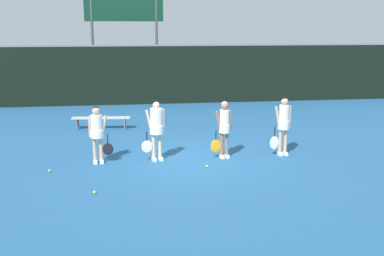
{
  "coord_description": "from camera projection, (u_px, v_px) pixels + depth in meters",
  "views": [
    {
      "loc": [
        -1.77,
        -12.45,
        3.79
      ],
      "look_at": [
        -0.0,
        0.06,
        0.93
      ],
      "focal_mm": 42.0,
      "sensor_mm": 36.0,
      "label": 1
    }
  ],
  "objects": [
    {
      "name": "tennis_ball_3",
      "position": [
        49.0,
        171.0,
        11.97
      ],
      "size": [
        0.07,
        0.07,
        0.07
      ],
      "primitive_type": "sphere",
      "color": "#CCE033",
      "rests_on": "ground_plane"
    },
    {
      "name": "fence_windscreen",
      "position": [
        165.0,
        74.0,
        22.23
      ],
      "size": [
        60.0,
        0.08,
        2.93
      ],
      "color": "black",
      "rests_on": "ground_plane"
    },
    {
      "name": "tennis_ball_4",
      "position": [
        207.0,
        166.0,
        12.34
      ],
      "size": [
        0.07,
        0.07,
        0.07
      ],
      "primitive_type": "sphere",
      "color": "#CCE033",
      "rests_on": "ground_plane"
    },
    {
      "name": "tennis_ball_0",
      "position": [
        94.0,
        192.0,
        10.41
      ],
      "size": [
        0.07,
        0.07,
        0.07
      ],
      "primitive_type": "sphere",
      "color": "#CCE033",
      "rests_on": "ground_plane"
    },
    {
      "name": "scoreboard",
      "position": [
        124.0,
        16.0,
        23.18
      ],
      "size": [
        4.05,
        0.15,
        5.48
      ],
      "color": "#515156",
      "rests_on": "ground_plane"
    },
    {
      "name": "player_1",
      "position": [
        156.0,
        126.0,
        12.79
      ],
      "size": [
        0.68,
        0.4,
        1.74
      ],
      "rotation": [
        0.0,
        0.0,
        0.19
      ],
      "color": "beige",
      "rests_on": "ground_plane"
    },
    {
      "name": "player_3",
      "position": [
        283.0,
        121.0,
        13.34
      ],
      "size": [
        0.63,
        0.34,
        1.76
      ],
      "rotation": [
        0.0,
        0.0,
        0.01
      ],
      "color": "tan",
      "rests_on": "ground_plane"
    },
    {
      "name": "player_2",
      "position": [
        224.0,
        125.0,
        13.07
      ],
      "size": [
        0.62,
        0.32,
        1.68
      ],
      "rotation": [
        0.0,
        0.0,
        0.05
      ],
      "color": "#8C664C",
      "rests_on": "ground_plane"
    },
    {
      "name": "bench_courtside",
      "position": [
        101.0,
        119.0,
        16.89
      ],
      "size": [
        2.2,
        0.56,
        0.45
      ],
      "rotation": [
        0.0,
        0.0,
        -0.09
      ],
      "color": "#B2B2B7",
      "rests_on": "ground_plane"
    },
    {
      "name": "tennis_ball_2",
      "position": [
        101.0,
        158.0,
        13.11
      ],
      "size": [
        0.07,
        0.07,
        0.07
      ],
      "primitive_type": "sphere",
      "color": "#CCE033",
      "rests_on": "ground_plane"
    },
    {
      "name": "player_0",
      "position": [
        97.0,
        130.0,
        12.55
      ],
      "size": [
        0.66,
        0.37,
        1.64
      ],
      "rotation": [
        0.0,
        0.0,
        0.1
      ],
      "color": "tan",
      "rests_on": "ground_plane"
    },
    {
      "name": "tennis_ball_1",
      "position": [
        176.0,
        149.0,
        14.08
      ],
      "size": [
        0.07,
        0.07,
        0.07
      ],
      "primitive_type": "sphere",
      "color": "#CCE033",
      "rests_on": "ground_plane"
    },
    {
      "name": "ground_plane",
      "position": [
        192.0,
        159.0,
        13.11
      ],
      "size": [
        140.0,
        140.0,
        0.0
      ],
      "primitive_type": "plane",
      "color": "#235684"
    }
  ]
}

